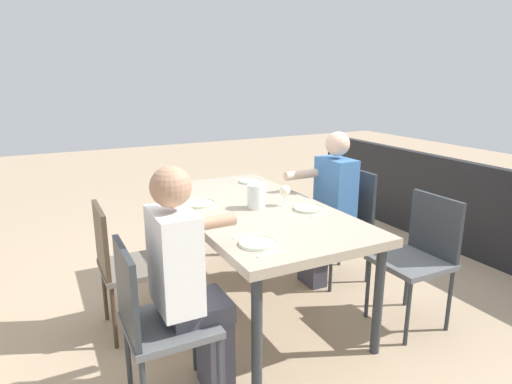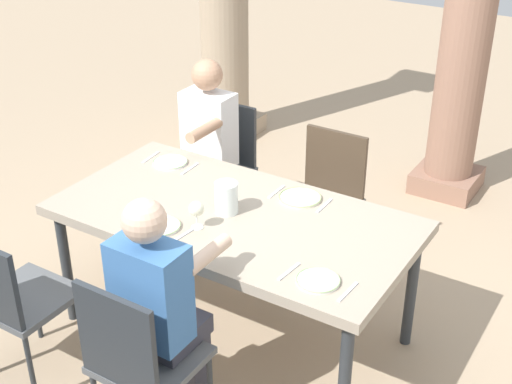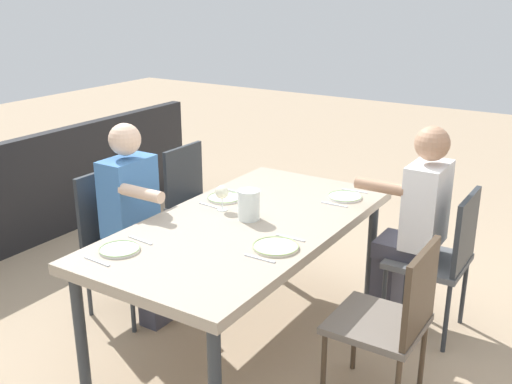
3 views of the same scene
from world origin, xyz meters
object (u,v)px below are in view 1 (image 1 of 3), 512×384
(chair_west_north, at_px, (153,316))
(plate_3, at_px, (251,181))
(wine_glass_1, at_px, (285,191))
(water_pitcher, at_px, (256,198))
(diner_woman_green, at_px, (188,279))
(plate_2, at_px, (199,204))
(chair_mid_north, at_px, (122,260))
(chair_mid_south, at_px, (346,218))
(diner_man_white, at_px, (328,204))
(dining_table, at_px, (253,215))
(plate_1, at_px, (309,208))
(plate_0, at_px, (258,243))
(chair_west_south, at_px, (420,251))

(chair_west_north, relative_size, plate_3, 4.46)
(chair_west_north, height_order, wine_glass_1, wine_glass_1)
(plate_3, bearing_deg, water_pitcher, 156.48)
(diner_woman_green, distance_m, plate_2, 1.03)
(chair_mid_north, relative_size, chair_mid_south, 0.96)
(chair_mid_north, distance_m, diner_man_white, 1.66)
(dining_table, relative_size, chair_west_north, 2.10)
(wine_glass_1, height_order, plate_2, wine_glass_1)
(chair_mid_south, relative_size, diner_man_white, 0.74)
(diner_man_white, xyz_separation_m, plate_1, (-0.34, 0.42, 0.11))
(diner_man_white, xyz_separation_m, plate_2, (0.13, 1.06, 0.11))
(plate_0, bearing_deg, chair_west_south, -92.83)
(chair_west_south, bearing_deg, chair_mid_south, -0.38)
(plate_2, bearing_deg, wine_glass_1, -118.88)
(diner_man_white, bearing_deg, plate_0, 126.21)
(plate_1, xyz_separation_m, wine_glass_1, (0.16, 0.10, 0.10))
(chair_west_north, distance_m, plate_1, 1.35)
(chair_mid_north, height_order, diner_woman_green, diner_woman_green)
(diner_woman_green, height_order, plate_2, diner_woman_green)
(plate_3, bearing_deg, plate_0, 155.16)
(diner_man_white, bearing_deg, chair_west_north, 116.34)
(chair_mid_north, height_order, plate_3, chair_mid_north)
(diner_woman_green, xyz_separation_m, plate_3, (1.39, -1.05, 0.10))
(chair_mid_north, bearing_deg, dining_table, -95.86)
(plate_1, bearing_deg, chair_mid_north, 74.87)
(plate_3, bearing_deg, dining_table, 154.78)
(plate_0, relative_size, plate_3, 1.04)
(plate_0, xyz_separation_m, water_pitcher, (0.62, -0.31, 0.07))
(chair_mid_south, distance_m, wine_glass_1, 0.81)
(chair_mid_north, xyz_separation_m, diner_man_white, (0.00, -1.65, 0.16))
(chair_west_north, distance_m, chair_mid_north, 0.82)
(chair_west_south, distance_m, plate_1, 0.81)
(chair_west_north, xyz_separation_m, diner_woman_green, (0.00, -0.19, 0.16))
(diner_man_white, xyz_separation_m, water_pitcher, (-0.14, 0.73, 0.18))
(plate_2, bearing_deg, dining_table, -124.41)
(chair_west_north, bearing_deg, water_pitcher, -53.59)
(chair_mid_south, distance_m, diner_man_white, 0.24)
(chair_mid_south, xyz_separation_m, wine_glass_1, (-0.17, 0.70, 0.36))
(plate_1, bearing_deg, plate_3, 0.26)
(diner_woman_green, bearing_deg, diner_man_white, -60.90)
(chair_mid_south, bearing_deg, plate_0, 121.70)
(chair_mid_north, bearing_deg, diner_woman_green, -167.00)
(chair_west_north, relative_size, plate_1, 4.28)
(chair_mid_south, height_order, diner_woman_green, diner_woman_green)
(chair_mid_north, distance_m, chair_mid_south, 1.84)
(chair_west_north, distance_m, plate_3, 1.88)
(plate_0, bearing_deg, chair_mid_north, 39.24)
(plate_2, bearing_deg, plate_1, -125.70)
(chair_west_south, bearing_deg, plate_3, 23.41)
(plate_0, relative_size, wine_glass_1, 1.40)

